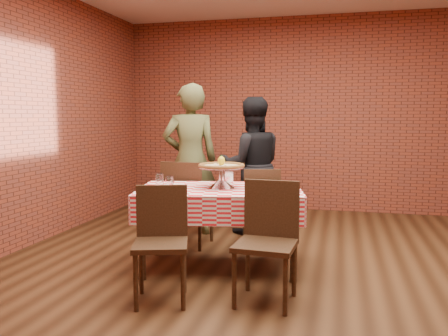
{
  "coord_description": "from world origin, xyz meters",
  "views": [
    {
      "loc": [
        0.54,
        -4.05,
        1.42
      ],
      "look_at": [
        -0.52,
        0.16,
        0.93
      ],
      "focal_mm": 36.93,
      "sensor_mm": 36.0,
      "label": 1
    }
  ],
  "objects_px": {
    "table": "(220,229)",
    "pizza_stand": "(221,177)",
    "chair_near_right": "(266,244)",
    "chair_near_left": "(161,246)",
    "chair_far_left": "(189,203)",
    "pizza": "(221,166)",
    "water_glass_left": "(170,183)",
    "diner_olive": "(190,160)",
    "water_glass_right": "(160,180)",
    "chair_far_right": "(261,207)",
    "condiment_caddy": "(228,177)",
    "diner_black": "(251,166)"
  },
  "relations": [
    {
      "from": "table",
      "to": "water_glass_left",
      "type": "bearing_deg",
      "value": -158.25
    },
    {
      "from": "table",
      "to": "pizza_stand",
      "type": "height_order",
      "value": "pizza_stand"
    },
    {
      "from": "chair_near_right",
      "to": "chair_far_left",
      "type": "bearing_deg",
      "value": 131.97
    },
    {
      "from": "table",
      "to": "chair_far_right",
      "type": "height_order",
      "value": "chair_far_right"
    },
    {
      "from": "pizza",
      "to": "diner_black",
      "type": "relative_size",
      "value": 0.26
    },
    {
      "from": "chair_far_left",
      "to": "water_glass_right",
      "type": "bearing_deg",
      "value": 87.48
    },
    {
      "from": "pizza_stand",
      "to": "chair_near_right",
      "type": "distance_m",
      "value": 1.0
    },
    {
      "from": "water_glass_right",
      "to": "chair_far_left",
      "type": "bearing_deg",
      "value": 84.82
    },
    {
      "from": "chair_near_left",
      "to": "chair_far_left",
      "type": "relative_size",
      "value": 0.93
    },
    {
      "from": "pizza",
      "to": "chair_near_left",
      "type": "xyz_separation_m",
      "value": [
        -0.24,
        -0.92,
        -0.52
      ]
    },
    {
      "from": "table",
      "to": "chair_far_right",
      "type": "xyz_separation_m",
      "value": [
        0.24,
        0.84,
        0.06
      ]
    },
    {
      "from": "water_glass_right",
      "to": "diner_black",
      "type": "height_order",
      "value": "diner_black"
    },
    {
      "from": "water_glass_right",
      "to": "diner_olive",
      "type": "bearing_deg",
      "value": 93.65
    },
    {
      "from": "water_glass_left",
      "to": "chair_near_right",
      "type": "distance_m",
      "value": 1.17
    },
    {
      "from": "chair_near_right",
      "to": "diner_olive",
      "type": "height_order",
      "value": "diner_olive"
    },
    {
      "from": "pizza_stand",
      "to": "chair_near_right",
      "type": "height_order",
      "value": "pizza_stand"
    },
    {
      "from": "chair_near_left",
      "to": "pizza",
      "type": "bearing_deg",
      "value": 57.73
    },
    {
      "from": "diner_olive",
      "to": "table",
      "type": "bearing_deg",
      "value": 95.76
    },
    {
      "from": "water_glass_right",
      "to": "chair_far_left",
      "type": "distance_m",
      "value": 0.76
    },
    {
      "from": "diner_black",
      "to": "water_glass_left",
      "type": "bearing_deg",
      "value": 52.47
    },
    {
      "from": "chair_near_left",
      "to": "diner_olive",
      "type": "xyz_separation_m",
      "value": [
        -0.43,
        2.03,
        0.46
      ]
    },
    {
      "from": "pizza",
      "to": "chair_near_left",
      "type": "distance_m",
      "value": 1.09
    },
    {
      "from": "chair_near_right",
      "to": "chair_near_left",
      "type": "bearing_deg",
      "value": -162.95
    },
    {
      "from": "pizza",
      "to": "water_glass_left",
      "type": "xyz_separation_m",
      "value": [
        -0.44,
        -0.2,
        -0.14
      ]
    },
    {
      "from": "table",
      "to": "pizza_stand",
      "type": "relative_size",
      "value": 3.36
    },
    {
      "from": "pizza",
      "to": "diner_olive",
      "type": "distance_m",
      "value": 1.3
    },
    {
      "from": "diner_olive",
      "to": "diner_black",
      "type": "relative_size",
      "value": 1.09
    },
    {
      "from": "condiment_caddy",
      "to": "chair_far_left",
      "type": "xyz_separation_m",
      "value": [
        -0.53,
        0.34,
        -0.35
      ]
    },
    {
      "from": "water_glass_right",
      "to": "diner_black",
      "type": "distance_m",
      "value": 1.51
    },
    {
      "from": "chair_far_left",
      "to": "pizza",
      "type": "bearing_deg",
      "value": 133.05
    },
    {
      "from": "table",
      "to": "condiment_caddy",
      "type": "height_order",
      "value": "condiment_caddy"
    },
    {
      "from": "pizza",
      "to": "chair_far_right",
      "type": "relative_size",
      "value": 0.5
    },
    {
      "from": "pizza",
      "to": "water_glass_left",
      "type": "height_order",
      "value": "pizza"
    },
    {
      "from": "water_glass_right",
      "to": "chair_near_left",
      "type": "distance_m",
      "value": 1.02
    },
    {
      "from": "condiment_caddy",
      "to": "chair_near_left",
      "type": "relative_size",
      "value": 0.14
    },
    {
      "from": "table",
      "to": "chair_near_left",
      "type": "height_order",
      "value": "chair_near_left"
    },
    {
      "from": "water_glass_left",
      "to": "condiment_caddy",
      "type": "relative_size",
      "value": 0.98
    },
    {
      "from": "pizza_stand",
      "to": "chair_near_left",
      "type": "distance_m",
      "value": 1.04
    },
    {
      "from": "chair_far_left",
      "to": "chair_near_right",
      "type": "bearing_deg",
      "value": 130.69
    },
    {
      "from": "water_glass_left",
      "to": "diner_olive",
      "type": "xyz_separation_m",
      "value": [
        -0.24,
        1.31,
        0.08
      ]
    },
    {
      "from": "diner_olive",
      "to": "chair_far_left",
      "type": "bearing_deg",
      "value": 81.31
    },
    {
      "from": "water_glass_left",
      "to": "chair_near_left",
      "type": "distance_m",
      "value": 0.84
    },
    {
      "from": "chair_far_right",
      "to": "diner_black",
      "type": "xyz_separation_m",
      "value": [
        -0.2,
        0.52,
        0.39
      ]
    },
    {
      "from": "table",
      "to": "chair_near_right",
      "type": "distance_m",
      "value": 0.9
    },
    {
      "from": "condiment_caddy",
      "to": "chair_far_right",
      "type": "height_order",
      "value": "condiment_caddy"
    },
    {
      "from": "pizza_stand",
      "to": "water_glass_right",
      "type": "height_order",
      "value": "pizza_stand"
    },
    {
      "from": "chair_near_left",
      "to": "chair_far_left",
      "type": "xyz_separation_m",
      "value": [
        -0.3,
        1.56,
        0.03
      ]
    },
    {
      "from": "water_glass_left",
      "to": "diner_black",
      "type": "relative_size",
      "value": 0.07
    },
    {
      "from": "condiment_caddy",
      "to": "chair_far_left",
      "type": "relative_size",
      "value": 0.13
    },
    {
      "from": "table",
      "to": "condiment_caddy",
      "type": "distance_m",
      "value": 0.55
    }
  ]
}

